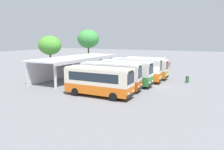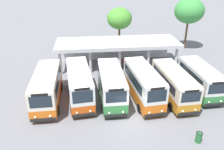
{
  "view_description": "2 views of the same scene",
  "coord_description": "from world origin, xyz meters",
  "px_view_note": "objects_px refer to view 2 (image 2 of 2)",
  "views": [
    {
      "loc": [
        -28.12,
        -8.44,
        6.28
      ],
      "look_at": [
        -1.72,
        5.32,
        1.38
      ],
      "focal_mm": 35.65,
      "sensor_mm": 36.0,
      "label": 1
    },
    {
      "loc": [
        -3.6,
        -16.73,
        12.42
      ],
      "look_at": [
        -0.91,
        6.66,
        1.34
      ],
      "focal_mm": 36.79,
      "sensor_mm": 36.0,
      "label": 2
    }
  ],
  "objects_px": {
    "city_bus_nearest_orange": "(47,86)",
    "city_bus_second_in_row": "(79,83)",
    "city_bus_middle_cream": "(111,84)",
    "city_bus_fourth_amber": "(143,83)",
    "waiting_chair_far_end_seat": "(133,61)",
    "waiting_chair_fourth_seat": "(124,62)",
    "waiting_chair_end_by_column": "(111,62)",
    "litter_bin_apron": "(199,137)",
    "city_bus_fifth_blue": "(174,83)",
    "waiting_chair_middle_seat": "(120,62)",
    "waiting_chair_second_from_end": "(115,62)",
    "city_bus_far_end_green": "(200,78)",
    "waiting_chair_fifth_seat": "(129,61)"
  },
  "relations": [
    {
      "from": "city_bus_nearest_orange",
      "to": "city_bus_fourth_amber",
      "type": "height_order",
      "value": "city_bus_fourth_amber"
    },
    {
      "from": "waiting_chair_end_by_column",
      "to": "city_bus_second_in_row",
      "type": "bearing_deg",
      "value": -115.75
    },
    {
      "from": "waiting_chair_end_by_column",
      "to": "litter_bin_apron",
      "type": "height_order",
      "value": "litter_bin_apron"
    },
    {
      "from": "city_bus_fifth_blue",
      "to": "waiting_chair_middle_seat",
      "type": "bearing_deg",
      "value": 113.9
    },
    {
      "from": "city_bus_nearest_orange",
      "to": "city_bus_middle_cream",
      "type": "bearing_deg",
      "value": -3.45
    },
    {
      "from": "city_bus_second_in_row",
      "to": "litter_bin_apron",
      "type": "bearing_deg",
      "value": -39.4
    },
    {
      "from": "city_bus_far_end_green",
      "to": "litter_bin_apron",
      "type": "xyz_separation_m",
      "value": [
        -3.49,
        -7.55,
        -1.24
      ]
    },
    {
      "from": "litter_bin_apron",
      "to": "waiting_chair_end_by_column",
      "type": "bearing_deg",
      "value": 107.6
    },
    {
      "from": "waiting_chair_second_from_end",
      "to": "litter_bin_apron",
      "type": "relative_size",
      "value": 0.96
    },
    {
      "from": "city_bus_second_in_row",
      "to": "city_bus_middle_cream",
      "type": "bearing_deg",
      "value": -10.12
    },
    {
      "from": "city_bus_middle_cream",
      "to": "city_bus_second_in_row",
      "type": "bearing_deg",
      "value": 169.88
    },
    {
      "from": "waiting_chair_second_from_end",
      "to": "waiting_chair_far_end_seat",
      "type": "xyz_separation_m",
      "value": [
        2.55,
        0.06,
        0.0
      ]
    },
    {
      "from": "city_bus_second_in_row",
      "to": "waiting_chair_fifth_seat",
      "type": "bearing_deg",
      "value": 52.28
    },
    {
      "from": "waiting_chair_second_from_end",
      "to": "waiting_chair_fifth_seat",
      "type": "bearing_deg",
      "value": 2.43
    },
    {
      "from": "city_bus_second_in_row",
      "to": "waiting_chair_fourth_seat",
      "type": "bearing_deg",
      "value": 54.59
    },
    {
      "from": "litter_bin_apron",
      "to": "waiting_chair_middle_seat",
      "type": "bearing_deg",
      "value": 103.41
    },
    {
      "from": "city_bus_fifth_blue",
      "to": "city_bus_far_end_green",
      "type": "height_order",
      "value": "city_bus_far_end_green"
    },
    {
      "from": "waiting_chair_far_end_seat",
      "to": "waiting_chair_fourth_seat",
      "type": "bearing_deg",
      "value": -174.87
    },
    {
      "from": "waiting_chair_fifth_seat",
      "to": "city_bus_fourth_amber",
      "type": "bearing_deg",
      "value": -91.84
    },
    {
      "from": "city_bus_fifth_blue",
      "to": "city_bus_far_end_green",
      "type": "distance_m",
      "value": 3.28
    },
    {
      "from": "waiting_chair_middle_seat",
      "to": "waiting_chair_end_by_column",
      "type": "bearing_deg",
      "value": 179.57
    },
    {
      "from": "city_bus_second_in_row",
      "to": "waiting_chair_end_by_column",
      "type": "bearing_deg",
      "value": 64.25
    },
    {
      "from": "city_bus_far_end_green",
      "to": "waiting_chair_fourth_seat",
      "type": "height_order",
      "value": "city_bus_far_end_green"
    },
    {
      "from": "waiting_chair_end_by_column",
      "to": "waiting_chair_second_from_end",
      "type": "bearing_deg",
      "value": -0.27
    },
    {
      "from": "city_bus_fourth_amber",
      "to": "waiting_chair_fifth_seat",
      "type": "bearing_deg",
      "value": 88.16
    },
    {
      "from": "city_bus_fourth_amber",
      "to": "city_bus_fifth_blue",
      "type": "xyz_separation_m",
      "value": [
        3.18,
        -0.07,
        -0.17
      ]
    },
    {
      "from": "city_bus_nearest_orange",
      "to": "city_bus_fifth_blue",
      "type": "height_order",
      "value": "city_bus_nearest_orange"
    },
    {
      "from": "city_bus_middle_cream",
      "to": "waiting_chair_end_by_column",
      "type": "xyz_separation_m",
      "value": [
        0.94,
        9.11,
        -1.31
      ]
    },
    {
      "from": "city_bus_second_in_row",
      "to": "waiting_chair_far_end_seat",
      "type": "xyz_separation_m",
      "value": [
        7.3,
        8.6,
        -1.32
      ]
    },
    {
      "from": "waiting_chair_fourth_seat",
      "to": "waiting_chair_end_by_column",
      "type": "bearing_deg",
      "value": 178.27
    },
    {
      "from": "waiting_chair_second_from_end",
      "to": "waiting_chair_middle_seat",
      "type": "xyz_separation_m",
      "value": [
        0.64,
        -0.01,
        0.0
      ]
    },
    {
      "from": "waiting_chair_end_by_column",
      "to": "litter_bin_apron",
      "type": "bearing_deg",
      "value": -72.4
    },
    {
      "from": "city_bus_fifth_blue",
      "to": "waiting_chair_fifth_seat",
      "type": "bearing_deg",
      "value": 106.93
    },
    {
      "from": "city_bus_middle_cream",
      "to": "city_bus_nearest_orange",
      "type": "bearing_deg",
      "value": 176.55
    },
    {
      "from": "city_bus_fourth_amber",
      "to": "waiting_chair_far_end_seat",
      "type": "distance_m",
      "value": 9.51
    },
    {
      "from": "waiting_chair_second_from_end",
      "to": "waiting_chair_fourth_seat",
      "type": "xyz_separation_m",
      "value": [
        1.27,
        -0.05,
        0.0
      ]
    },
    {
      "from": "litter_bin_apron",
      "to": "city_bus_second_in_row",
      "type": "bearing_deg",
      "value": 140.6
    },
    {
      "from": "waiting_chair_fifth_seat",
      "to": "litter_bin_apron",
      "type": "xyz_separation_m",
      "value": [
        2.57,
        -16.2,
        -0.07
      ]
    },
    {
      "from": "city_bus_nearest_orange",
      "to": "city_bus_middle_cream",
      "type": "distance_m",
      "value": 6.38
    },
    {
      "from": "city_bus_nearest_orange",
      "to": "waiting_chair_fourth_seat",
      "type": "bearing_deg",
      "value": 43.25
    },
    {
      "from": "waiting_chair_second_from_end",
      "to": "waiting_chair_fifth_seat",
      "type": "height_order",
      "value": "same"
    },
    {
      "from": "city_bus_nearest_orange",
      "to": "waiting_chair_second_from_end",
      "type": "xyz_separation_m",
      "value": [
        7.94,
        8.72,
        -1.25
      ]
    },
    {
      "from": "waiting_chair_fourth_seat",
      "to": "city_bus_far_end_green",
      "type": "bearing_deg",
      "value": -51.82
    },
    {
      "from": "litter_bin_apron",
      "to": "city_bus_middle_cream",
      "type": "bearing_deg",
      "value": 130.78
    },
    {
      "from": "city_bus_middle_cream",
      "to": "waiting_chair_fourth_seat",
      "type": "xyz_separation_m",
      "value": [
        2.85,
        9.05,
        -1.31
      ]
    },
    {
      "from": "waiting_chair_fifth_seat",
      "to": "city_bus_fifth_blue",
      "type": "bearing_deg",
      "value": -73.07
    },
    {
      "from": "city_bus_nearest_orange",
      "to": "city_bus_second_in_row",
      "type": "xyz_separation_m",
      "value": [
        3.18,
        0.18,
        0.08
      ]
    },
    {
      "from": "city_bus_middle_cream",
      "to": "waiting_chair_middle_seat",
      "type": "relative_size",
      "value": 8.33
    },
    {
      "from": "city_bus_fifth_blue",
      "to": "waiting_chair_fourth_seat",
      "type": "bearing_deg",
      "value": 110.67
    },
    {
      "from": "city_bus_far_end_green",
      "to": "litter_bin_apron",
      "type": "bearing_deg",
      "value": -114.84
    }
  ]
}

